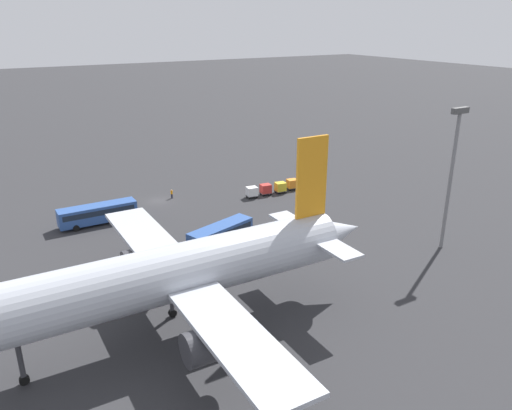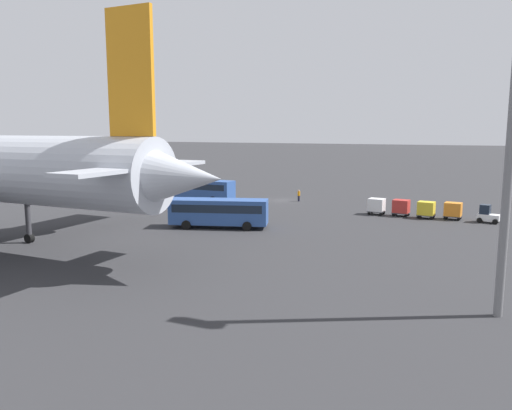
{
  "view_description": "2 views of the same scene",
  "coord_description": "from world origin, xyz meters",
  "px_view_note": "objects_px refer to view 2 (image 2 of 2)",
  "views": [
    {
      "loc": [
        27.96,
        82.95,
        31.17
      ],
      "look_at": [
        -10.03,
        18.42,
        3.21
      ],
      "focal_mm": 35.0,
      "sensor_mm": 36.0,
      "label": 1
    },
    {
      "loc": [
        -27.12,
        70.94,
        10.79
      ],
      "look_at": [
        -4.64,
        20.25,
        2.36
      ],
      "focal_mm": 35.0,
      "sensor_mm": 36.0,
      "label": 2
    }
  ],
  "objects_px": {
    "baggage_tug": "(487,215)",
    "cargo_cart_yellow": "(426,209)",
    "worker_person": "(299,196)",
    "cargo_cart_white": "(377,205)",
    "shuttle_bus_far": "(219,211)",
    "cargo_cart_orange": "(453,210)",
    "cargo_cart_red": "(401,207)",
    "shuttle_bus_near": "(196,188)"
  },
  "relations": [
    {
      "from": "cargo_cart_orange",
      "to": "worker_person",
      "type": "bearing_deg",
      "value": -17.87
    },
    {
      "from": "shuttle_bus_far",
      "to": "cargo_cart_orange",
      "type": "height_order",
      "value": "shuttle_bus_far"
    },
    {
      "from": "shuttle_bus_near",
      "to": "baggage_tug",
      "type": "relative_size",
      "value": 4.7
    },
    {
      "from": "baggage_tug",
      "to": "cargo_cart_orange",
      "type": "bearing_deg",
      "value": 4.29
    },
    {
      "from": "shuttle_bus_far",
      "to": "cargo_cart_yellow",
      "type": "distance_m",
      "value": 25.58
    },
    {
      "from": "shuttle_bus_far",
      "to": "baggage_tug",
      "type": "bearing_deg",
      "value": -167.81
    },
    {
      "from": "shuttle_bus_near",
      "to": "cargo_cart_red",
      "type": "bearing_deg",
      "value": 177.15
    },
    {
      "from": "shuttle_bus_near",
      "to": "baggage_tug",
      "type": "distance_m",
      "value": 40.68
    },
    {
      "from": "baggage_tug",
      "to": "cargo_cart_yellow",
      "type": "bearing_deg",
      "value": 11.82
    },
    {
      "from": "shuttle_bus_near",
      "to": "shuttle_bus_far",
      "type": "distance_m",
      "value": 22.04
    },
    {
      "from": "baggage_tug",
      "to": "cargo_cart_orange",
      "type": "height_order",
      "value": "baggage_tug"
    },
    {
      "from": "baggage_tug",
      "to": "cargo_cart_white",
      "type": "xyz_separation_m",
      "value": [
        12.88,
        -0.35,
        0.25
      ]
    },
    {
      "from": "cargo_cart_orange",
      "to": "cargo_cart_red",
      "type": "relative_size",
      "value": 1.0
    },
    {
      "from": "shuttle_bus_far",
      "to": "cargo_cart_yellow",
      "type": "bearing_deg",
      "value": -160.32
    },
    {
      "from": "worker_person",
      "to": "shuttle_bus_far",
      "type": "bearing_deg",
      "value": 86.51
    },
    {
      "from": "shuttle_bus_near",
      "to": "shuttle_bus_far",
      "type": "height_order",
      "value": "shuttle_bus_near"
    },
    {
      "from": "cargo_cart_red",
      "to": "cargo_cart_orange",
      "type": "bearing_deg",
      "value": -179.27
    },
    {
      "from": "cargo_cart_orange",
      "to": "cargo_cart_white",
      "type": "relative_size",
      "value": 1.0
    },
    {
      "from": "shuttle_bus_near",
      "to": "shuttle_bus_far",
      "type": "relative_size",
      "value": 1.11
    },
    {
      "from": "shuttle_bus_far",
      "to": "cargo_cart_orange",
      "type": "xyz_separation_m",
      "value": [
        -23.46,
        -15.89,
        -0.71
      ]
    },
    {
      "from": "cargo_cart_orange",
      "to": "baggage_tug",
      "type": "bearing_deg",
      "value": 172.69
    },
    {
      "from": "worker_person",
      "to": "shuttle_bus_near",
      "type": "bearing_deg",
      "value": 20.36
    },
    {
      "from": "shuttle_bus_near",
      "to": "worker_person",
      "type": "xyz_separation_m",
      "value": [
        -14.77,
        -5.48,
        -1.04
      ]
    },
    {
      "from": "shuttle_bus_far",
      "to": "baggage_tug",
      "type": "height_order",
      "value": "shuttle_bus_far"
    },
    {
      "from": "cargo_cart_white",
      "to": "shuttle_bus_far",
      "type": "bearing_deg",
      "value": 47.65
    },
    {
      "from": "shuttle_bus_far",
      "to": "cargo_cart_red",
      "type": "bearing_deg",
      "value": -155.03
    },
    {
      "from": "worker_person",
      "to": "cargo_cart_white",
      "type": "bearing_deg",
      "value": 150.81
    },
    {
      "from": "shuttle_bus_far",
      "to": "cargo_cart_yellow",
      "type": "height_order",
      "value": "shuttle_bus_far"
    },
    {
      "from": "cargo_cart_orange",
      "to": "cargo_cart_white",
      "type": "height_order",
      "value": "same"
    },
    {
      "from": "shuttle_bus_near",
      "to": "baggage_tug",
      "type": "height_order",
      "value": "shuttle_bus_near"
    },
    {
      "from": "shuttle_bus_near",
      "to": "cargo_cart_white",
      "type": "height_order",
      "value": "shuttle_bus_near"
    },
    {
      "from": "cargo_cart_orange",
      "to": "cargo_cart_red",
      "type": "xyz_separation_m",
      "value": [
        6.06,
        0.08,
        0.0
      ]
    },
    {
      "from": "cargo_cart_white",
      "to": "cargo_cart_orange",
      "type": "bearing_deg",
      "value": -179.17
    },
    {
      "from": "shuttle_bus_near",
      "to": "cargo_cart_orange",
      "type": "bearing_deg",
      "value": 177.79
    },
    {
      "from": "shuttle_bus_far",
      "to": "worker_person",
      "type": "height_order",
      "value": "shuttle_bus_far"
    },
    {
      "from": "baggage_tug",
      "to": "cargo_cart_yellow",
      "type": "relative_size",
      "value": 1.2
    },
    {
      "from": "worker_person",
      "to": "cargo_cart_white",
      "type": "height_order",
      "value": "cargo_cart_white"
    },
    {
      "from": "baggage_tug",
      "to": "cargo_cart_white",
      "type": "height_order",
      "value": "baggage_tug"
    },
    {
      "from": "cargo_cart_orange",
      "to": "shuttle_bus_near",
      "type": "bearing_deg",
      "value": -2.53
    },
    {
      "from": "cargo_cart_yellow",
      "to": "cargo_cart_red",
      "type": "bearing_deg",
      "value": -8.16
    },
    {
      "from": "worker_person",
      "to": "cargo_cart_red",
      "type": "distance_m",
      "value": 17.54
    },
    {
      "from": "baggage_tug",
      "to": "cargo_cart_white",
      "type": "relative_size",
      "value": 1.2
    }
  ]
}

